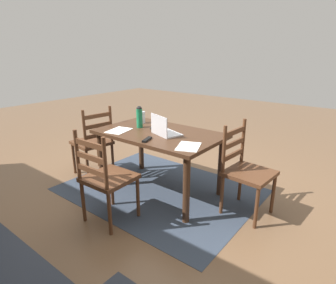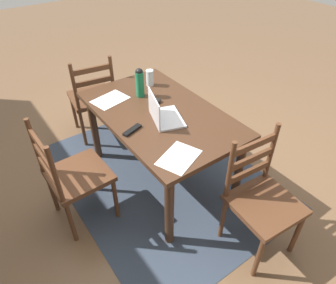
{
  "view_description": "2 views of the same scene",
  "coord_description": "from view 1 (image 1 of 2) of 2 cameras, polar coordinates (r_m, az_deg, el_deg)",
  "views": [
    {
      "loc": [
        -1.97,
        2.37,
        1.63
      ],
      "look_at": [
        -0.1,
        -0.04,
        0.63
      ],
      "focal_mm": 29.88,
      "sensor_mm": 36.0,
      "label": 1
    },
    {
      "loc": [
        -1.79,
        1.2,
        2.12
      ],
      "look_at": [
        -0.12,
        -0.0,
        0.5
      ],
      "focal_mm": 32.96,
      "sensor_mm": 36.0,
      "label": 2
    }
  ],
  "objects": [
    {
      "name": "water_bottle",
      "position": [
        3.38,
        -5.86,
        5.21
      ],
      "size": [
        0.07,
        0.07,
        0.26
      ],
      "color": "#197247",
      "rests_on": "dining_table"
    },
    {
      "name": "dining_table",
      "position": [
        3.23,
        -1.82,
        0.33
      ],
      "size": [
        1.42,
        0.87,
        0.74
      ],
      "color": "#422819",
      "rests_on": "ground"
    },
    {
      "name": "chair_far_head",
      "position": [
        2.77,
        -12.52,
        -7.23
      ],
      "size": [
        0.45,
        0.45,
        0.95
      ],
      "color": "#56331E",
      "rests_on": "ground"
    },
    {
      "name": "ground_plane",
      "position": [
        3.48,
        -1.71,
        -9.75
      ],
      "size": [
        14.0,
        14.0,
        0.0
      ],
      "primitive_type": "plane",
      "color": "brown"
    },
    {
      "name": "paper_stack_right",
      "position": [
        2.72,
        4.2,
        -0.91
      ],
      "size": [
        0.31,
        0.35,
        0.0
      ],
      "primitive_type": "cube",
      "rotation": [
        0.0,
        0.0,
        0.39
      ],
      "color": "white",
      "rests_on": "dining_table"
    },
    {
      "name": "area_rug",
      "position": [
        3.48,
        -1.71,
        -9.71
      ],
      "size": [
        2.22,
        1.68,
        0.01
      ],
      "primitive_type": "cube",
      "color": "#333D4C",
      "rests_on": "ground"
    },
    {
      "name": "drinking_glass",
      "position": [
        3.6,
        -5.24,
        5.03
      ],
      "size": [
        0.07,
        0.07,
        0.15
      ],
      "primitive_type": "cylinder",
      "color": "silver",
      "rests_on": "dining_table"
    },
    {
      "name": "tv_remote",
      "position": [
        2.9,
        -4.3,
        0.5
      ],
      "size": [
        0.09,
        0.18,
        0.02
      ],
      "primitive_type": "cube",
      "rotation": [
        0.0,
        0.0,
        0.31
      ],
      "color": "black",
      "rests_on": "dining_table"
    },
    {
      "name": "paper_stack_left",
      "position": [
        3.31,
        -10.0,
        2.34
      ],
      "size": [
        0.27,
        0.33,
        0.0
      ],
      "primitive_type": "cube",
      "rotation": [
        0.0,
        0.0,
        0.21
      ],
      "color": "white",
      "rests_on": "dining_table"
    },
    {
      "name": "laptop",
      "position": [
        3.08,
        -0.91,
        2.52
      ],
      "size": [
        0.37,
        0.31,
        0.23
      ],
      "color": "silver",
      "rests_on": "dining_table"
    },
    {
      "name": "chair_left_near",
      "position": [
        2.96,
        15.63,
        -5.77
      ],
      "size": [
        0.48,
        0.48,
        0.95
      ],
      "color": "#56331E",
      "rests_on": "ground"
    },
    {
      "name": "chair_right_far",
      "position": [
        3.87,
        -15.0,
        -0.05
      ],
      "size": [
        0.5,
        0.5,
        0.95
      ],
      "color": "#56331E",
      "rests_on": "ground"
    },
    {
      "name": "computer_mouse",
      "position": [
        3.32,
        -2.98,
        2.93
      ],
      "size": [
        0.07,
        0.1,
        0.03
      ],
      "primitive_type": "ellipsoid",
      "rotation": [
        0.0,
        0.0,
        -0.08
      ],
      "color": "black",
      "rests_on": "dining_table"
    }
  ]
}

